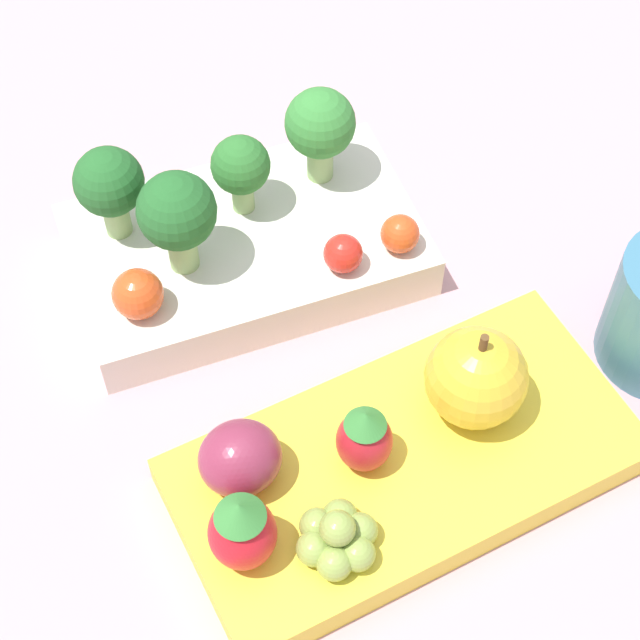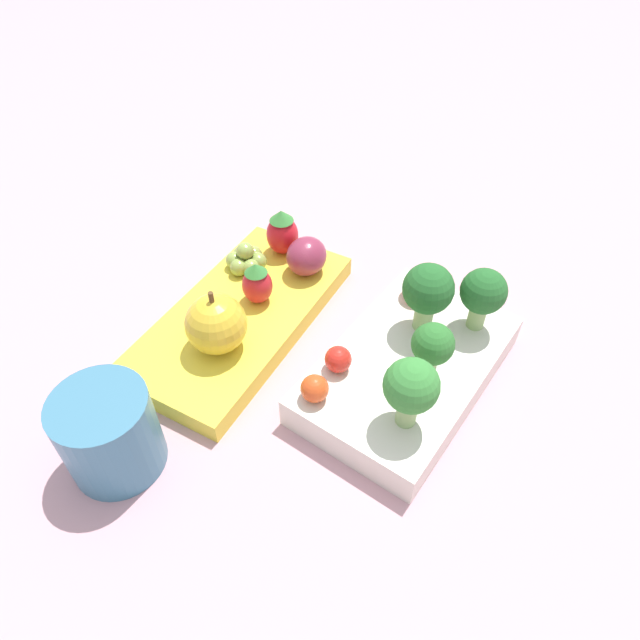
{
  "view_description": "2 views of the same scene",
  "coord_description": "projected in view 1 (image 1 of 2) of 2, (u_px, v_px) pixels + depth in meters",
  "views": [
    {
      "loc": [
        -0.12,
        -0.27,
        0.45
      ],
      "look_at": [
        -0.0,
        0.0,
        0.04
      ],
      "focal_mm": 60.0,
      "sensor_mm": 36.0,
      "label": 1
    },
    {
      "loc": [
        0.26,
        0.17,
        0.35
      ],
      "look_at": [
        -0.0,
        0.0,
        0.04
      ],
      "focal_mm": 32.0,
      "sensor_mm": 36.0,
      "label": 2
    }
  ],
  "objects": [
    {
      "name": "bento_box_savoury",
      "position": [
        246.0,
        250.0,
        0.57
      ],
      "size": [
        0.19,
        0.12,
        0.03
      ],
      "color": "silver",
      "rests_on": "ground_plane"
    },
    {
      "name": "cherry_tomato_1",
      "position": [
        343.0,
        254.0,
        0.54
      ],
      "size": [
        0.02,
        0.02,
        0.02
      ],
      "color": "red",
      "rests_on": "bento_box_savoury"
    },
    {
      "name": "bento_box_fruit",
      "position": [
        405.0,
        464.0,
        0.5
      ],
      "size": [
        0.22,
        0.12,
        0.02
      ],
      "color": "yellow",
      "rests_on": "ground_plane"
    },
    {
      "name": "broccoli_floret_3",
      "position": [
        109.0,
        185.0,
        0.53
      ],
      "size": [
        0.04,
        0.04,
        0.05
      ],
      "color": "#93B770",
      "rests_on": "bento_box_savoury"
    },
    {
      "name": "plum",
      "position": [
        240.0,
        458.0,
        0.47
      ],
      "size": [
        0.04,
        0.03,
        0.03
      ],
      "color": "#892D47",
      "rests_on": "bento_box_fruit"
    },
    {
      "name": "broccoli_floret_0",
      "position": [
        241.0,
        167.0,
        0.55
      ],
      "size": [
        0.03,
        0.03,
        0.05
      ],
      "color": "#93B770",
      "rests_on": "bento_box_savoury"
    },
    {
      "name": "ground_plane",
      "position": [
        321.0,
        364.0,
        0.54
      ],
      "size": [
        4.0,
        4.0,
        0.0
      ],
      "primitive_type": "plane",
      "color": "#C6939E"
    },
    {
      "name": "cherry_tomato_2",
      "position": [
        138.0,
        294.0,
        0.52
      ],
      "size": [
        0.03,
        0.03,
        0.03
      ],
      "color": "#DB4C1E",
      "rests_on": "bento_box_savoury"
    },
    {
      "name": "strawberry_0",
      "position": [
        242.0,
        530.0,
        0.45
      ],
      "size": [
        0.03,
        0.03,
        0.05
      ],
      "color": "red",
      "rests_on": "bento_box_fruit"
    },
    {
      "name": "apple",
      "position": [
        476.0,
        378.0,
        0.49
      ],
      "size": [
        0.05,
        0.05,
        0.06
      ],
      "color": "gold",
      "rests_on": "bento_box_fruit"
    },
    {
      "name": "grape_cluster",
      "position": [
        337.0,
        538.0,
        0.46
      ],
      "size": [
        0.04,
        0.03,
        0.03
      ],
      "color": "#8EA84C",
      "rests_on": "bento_box_fruit"
    },
    {
      "name": "broccoli_floret_2",
      "position": [
        177.0,
        214.0,
        0.52
      ],
      "size": [
        0.04,
        0.04,
        0.06
      ],
      "color": "#93B770",
      "rests_on": "bento_box_savoury"
    },
    {
      "name": "strawberry_1",
      "position": [
        364.0,
        438.0,
        0.48
      ],
      "size": [
        0.03,
        0.03,
        0.04
      ],
      "color": "red",
      "rests_on": "bento_box_fruit"
    },
    {
      "name": "cherry_tomato_0",
      "position": [
        400.0,
        234.0,
        0.55
      ],
      "size": [
        0.02,
        0.02,
        0.02
      ],
      "color": "#DB4C1E",
      "rests_on": "bento_box_savoury"
    },
    {
      "name": "broccoli_floret_1",
      "position": [
        320.0,
        126.0,
        0.55
      ],
      "size": [
        0.04,
        0.04,
        0.06
      ],
      "color": "#93B770",
      "rests_on": "bento_box_savoury"
    }
  ]
}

